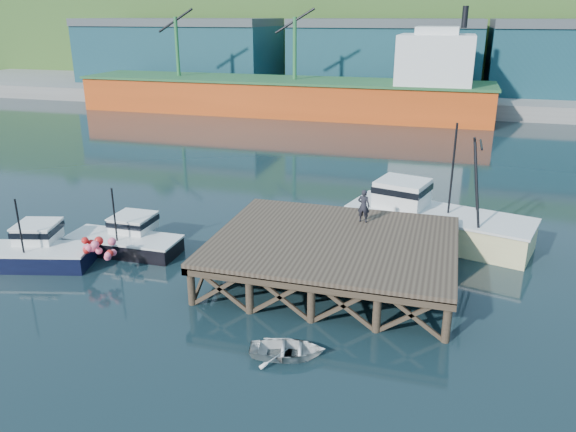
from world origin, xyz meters
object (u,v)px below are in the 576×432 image
at_px(boat_navy, 33,250).
at_px(dinghy, 288,350).
at_px(dockworker, 364,206).
at_px(trawler, 435,217).
at_px(boat_black, 126,238).

distance_m(boat_navy, dinghy, 16.29).
xyz_separation_m(boat_navy, dockworker, (16.86, 5.78, 2.24)).
relative_size(trawler, dinghy, 3.76).
height_order(boat_black, dockworker, boat_black).
relative_size(boat_black, dockworker, 3.54).
bearing_deg(dockworker, trawler, -128.74).
bearing_deg(dockworker, boat_navy, 25.36).
height_order(boat_navy, trawler, trawler).
distance_m(trawler, dockworker, 5.47).
bearing_deg(dinghy, boat_black, 43.78).
relative_size(boat_black, dinghy, 2.17).
bearing_deg(boat_black, dockworker, 11.59).
bearing_deg(boat_navy, boat_black, 24.05).
distance_m(boat_black, dockworker, 13.51).
bearing_deg(dinghy, dockworker, -20.14).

